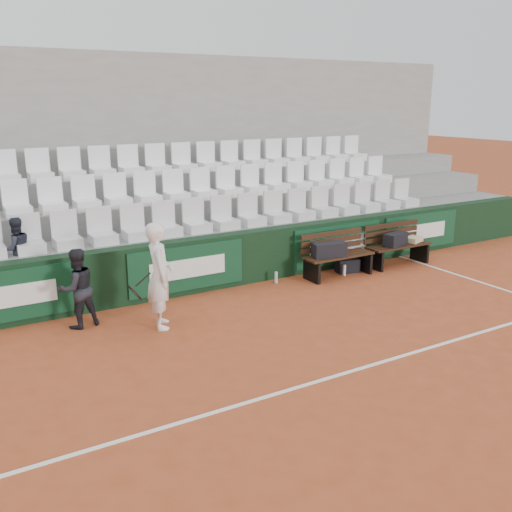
{
  "coord_description": "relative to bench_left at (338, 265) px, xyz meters",
  "views": [
    {
      "loc": [
        -4.1,
        -5.2,
        3.43
      ],
      "look_at": [
        0.38,
        2.4,
        1.0
      ],
      "focal_mm": 40.0,
      "sensor_mm": 36.0,
      "label": 1
    }
  ],
  "objects": [
    {
      "name": "grandstand_tier_back",
      "position": [
        -2.86,
        3.15,
        0.72
      ],
      "size": [
        18.0,
        0.95,
        1.9
      ],
      "primitive_type": "cube",
      "color": "gray",
      "rests_on": "ground"
    },
    {
      "name": "ground",
      "position": [
        -2.86,
        -3.38,
        -0.23
      ],
      "size": [
        80.0,
        80.0,
        0.0
      ],
      "primitive_type": "plane",
      "color": "#AC4926",
      "rests_on": "ground"
    },
    {
      "name": "sports_bag_ground",
      "position": [
        0.35,
        0.15,
        -0.09
      ],
      "size": [
        0.51,
        0.38,
        0.28
      ],
      "primitive_type": "cube",
      "rotation": [
        0.0,
        0.0,
        -0.24
      ],
      "color": "black",
      "rests_on": "ground"
    },
    {
      "name": "sports_bag_right",
      "position": [
        1.5,
        -0.01,
        0.36
      ],
      "size": [
        0.62,
        0.4,
        0.26
      ],
      "primitive_type": "cube",
      "rotation": [
        0.0,
        0.0,
        0.26
      ],
      "color": "black",
      "rests_on": "bench_right"
    },
    {
      "name": "bench_left",
      "position": [
        0.0,
        0.0,
        0.0
      ],
      "size": [
        1.5,
        0.56,
        0.45
      ],
      "primitive_type": "cube",
      "color": "#371E10",
      "rests_on": "ground"
    },
    {
      "name": "seat_row_front",
      "position": [
        -2.86,
        1.07,
        1.09
      ],
      "size": [
        11.9,
        0.44,
        0.63
      ],
      "primitive_type": "cube",
      "color": "silver",
      "rests_on": "grandstand_tier_front"
    },
    {
      "name": "tennis_player",
      "position": [
        -4.01,
        -0.66,
        0.6
      ],
      "size": [
        0.77,
        0.69,
        1.66
      ],
      "color": "white",
      "rests_on": "ground"
    },
    {
      "name": "seat_row_back",
      "position": [
        -2.86,
        2.97,
        1.99
      ],
      "size": [
        11.9,
        0.44,
        0.63
      ],
      "primitive_type": "cube",
      "color": "white",
      "rests_on": "grandstand_tier_back"
    },
    {
      "name": "seat_row_mid",
      "position": [
        -2.86,
        2.02,
        1.54
      ],
      "size": [
        11.9,
        0.44,
        0.63
      ],
      "primitive_type": "cube",
      "color": "white",
      "rests_on": "grandstand_tier_mid"
    },
    {
      "name": "towel",
      "position": [
        2.07,
        0.02,
        0.28
      ],
      "size": [
        0.45,
        0.38,
        0.11
      ],
      "primitive_type": "cube",
      "rotation": [
        0.0,
        0.0,
        0.31
      ],
      "color": "tan",
      "rests_on": "bench_right"
    },
    {
      "name": "ball_kid",
      "position": [
        -5.12,
        -0.03,
        0.4
      ],
      "size": [
        0.7,
        0.59,
        1.25
      ],
      "primitive_type": "imported",
      "rotation": [
        0.0,
        0.0,
        3.36
      ],
      "color": "black",
      "rests_on": "ground"
    },
    {
      "name": "grandstand_tier_mid",
      "position": [
        -2.86,
        2.2,
        0.5
      ],
      "size": [
        18.0,
        0.95,
        1.45
      ],
      "primitive_type": "cube",
      "color": "gray",
      "rests_on": "ground"
    },
    {
      "name": "sports_bag_left",
      "position": [
        -0.26,
        -0.02,
        0.37
      ],
      "size": [
        0.7,
        0.42,
        0.28
      ],
      "primitive_type": "cube",
      "rotation": [
        0.0,
        0.0,
        -0.23
      ],
      "color": "black",
      "rests_on": "bench_left"
    },
    {
      "name": "bench_right",
      "position": [
        1.61,
        0.0,
        0.0
      ],
      "size": [
        1.5,
        0.56,
        0.45
      ],
      "primitive_type": "cube",
      "color": "black",
      "rests_on": "ground"
    },
    {
      "name": "back_barrier",
      "position": [
        -2.8,
        0.61,
        0.28
      ],
      "size": [
        18.0,
        0.34,
        1.0
      ],
      "color": "black",
      "rests_on": "ground"
    },
    {
      "name": "court_baseline",
      "position": [
        -2.86,
        -3.38,
        -0.22
      ],
      "size": [
        18.0,
        0.06,
        0.01
      ],
      "primitive_type": "cube",
      "color": "white",
      "rests_on": "ground"
    },
    {
      "name": "water_bottle_far",
      "position": [
        0.14,
        -0.03,
        -0.11
      ],
      "size": [
        0.06,
        0.06,
        0.22
      ],
      "primitive_type": "cylinder",
      "color": "silver",
      "rests_on": "ground"
    },
    {
      "name": "water_bottle_near",
      "position": [
        -1.3,
        0.26,
        -0.11
      ],
      "size": [
        0.06,
        0.06,
        0.22
      ],
      "primitive_type": "cylinder",
      "color": "#ACBEC3",
      "rests_on": "ground"
    },
    {
      "name": "grandstand_rear_wall",
      "position": [
        -2.86,
        3.77,
        1.98
      ],
      "size": [
        18.0,
        0.3,
        4.4
      ],
      "primitive_type": "cube",
      "color": "gray",
      "rests_on": "ground"
    },
    {
      "name": "spectator_c",
      "position": [
        -5.77,
        1.12,
        1.3
      ],
      "size": [
        0.59,
        0.5,
        1.05
      ],
      "primitive_type": "imported",
      "rotation": [
        0.0,
        0.0,
        3.37
      ],
      "color": "#1D212C",
      "rests_on": "grandstand_tier_front"
    },
    {
      "name": "grandstand_tier_front",
      "position": [
        -2.86,
        1.25,
        0.28
      ],
      "size": [
        18.0,
        0.95,
        1.0
      ],
      "primitive_type": "cube",
      "color": "gray",
      "rests_on": "ground"
    }
  ]
}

